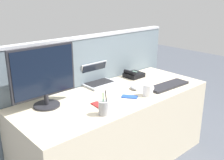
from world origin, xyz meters
name	(u,v)px	position (x,y,z in m)	size (l,w,h in m)	color
desk	(116,130)	(0.00, 0.00, 0.35)	(1.81, 0.73, 0.70)	beige
cubicle_divider	(89,94)	(0.00, 0.40, 0.59)	(2.06, 0.08, 1.17)	slate
desktop_monitor	(44,75)	(-0.58, 0.19, 0.96)	(0.53, 0.21, 0.48)	#232328
laptop	(97,79)	(0.05, 0.33, 0.75)	(0.30, 0.25, 0.21)	#B2B5BC
desk_phone	(133,75)	(0.47, 0.23, 0.73)	(0.18, 0.17, 0.08)	black
keyboard_main	(168,86)	(0.50, -0.19, 0.71)	(0.45, 0.15, 0.02)	#232328
computer_mouse_right_hand	(134,88)	(0.21, -0.02, 0.72)	(0.06, 0.10, 0.03)	#9EA0A8
pen_cup	(104,108)	(-0.34, -0.24, 0.76)	(0.07, 0.07, 0.19)	#99999E
cell_phone_red_case	(98,105)	(-0.27, -0.08, 0.71)	(0.06, 0.13, 0.01)	#B22323
cell_phone_blue_case	(130,97)	(0.04, -0.13, 0.71)	(0.07, 0.14, 0.01)	blue
coffee_mug	(148,90)	(0.19, -0.21, 0.76)	(0.13, 0.09, 0.10)	white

